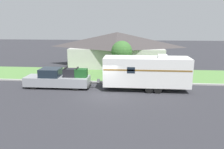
# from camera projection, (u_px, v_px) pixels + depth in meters

# --- Properties ---
(ground_plane) EXTENTS (120.00, 120.00, 0.00)m
(ground_plane) POSITION_uv_depth(u_px,v_px,m) (103.00, 94.00, 19.41)
(ground_plane) COLOR #2D2D33
(curb_strip) EXTENTS (80.00, 0.30, 0.14)m
(curb_strip) POSITION_uv_depth(u_px,v_px,m) (108.00, 82.00, 23.03)
(curb_strip) COLOR #999993
(curb_strip) RESTS_ON ground_plane
(lawn_strip) EXTENTS (80.00, 7.00, 0.03)m
(lawn_strip) POSITION_uv_depth(u_px,v_px,m) (111.00, 75.00, 26.58)
(lawn_strip) COLOR #568442
(lawn_strip) RESTS_ON ground_plane
(house_across_street) EXTENTS (13.99, 6.79, 4.86)m
(house_across_street) POSITION_uv_depth(u_px,v_px,m) (117.00, 49.00, 31.47)
(house_across_street) COLOR #B2B2A8
(house_across_street) RESTS_ON ground_plane
(pickup_truck) EXTENTS (6.32, 1.95, 2.01)m
(pickup_truck) POSITION_uv_depth(u_px,v_px,m) (58.00, 79.00, 21.25)
(pickup_truck) COLOR black
(pickup_truck) RESTS_ON ground_plane
(travel_trailer) EXTENTS (9.14, 2.42, 3.38)m
(travel_trailer) POSITION_uv_depth(u_px,v_px,m) (146.00, 71.00, 20.31)
(travel_trailer) COLOR black
(travel_trailer) RESTS_ON ground_plane
(mailbox) EXTENTS (0.48, 0.20, 1.29)m
(mailbox) POSITION_uv_depth(u_px,v_px,m) (166.00, 73.00, 23.23)
(mailbox) COLOR brown
(mailbox) RESTS_ON ground_plane
(tree_in_yard) EXTENTS (2.44, 2.44, 4.15)m
(tree_in_yard) POSITION_uv_depth(u_px,v_px,m) (122.00, 51.00, 25.43)
(tree_in_yard) COLOR brown
(tree_in_yard) RESTS_ON ground_plane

